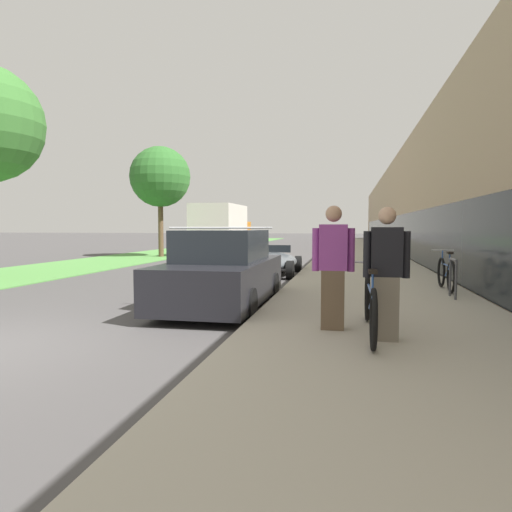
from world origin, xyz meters
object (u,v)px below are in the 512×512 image
object	(u,v)px
tandem_bicycle	(370,305)
person_bystander	(333,267)
person_rider	(386,274)
cruiser_bike_nearest	(446,274)
parked_sedan_curbside	(223,272)
vintage_roadster_curbside	(272,262)
moving_truck	(222,230)
street_tree_far	(160,177)
bike_rack_hoop	(453,274)

from	to	relation	value
tandem_bicycle	person_bystander	bearing A→B (deg)	158.06
person_rider	cruiser_bike_nearest	size ratio (longest dim) A/B	0.94
person_rider	parked_sedan_curbside	distance (m)	4.19
vintage_roadster_curbside	moving_truck	xyz separation A→B (m)	(-4.79, 10.63, 1.04)
person_rider	vintage_roadster_curbside	size ratio (longest dim) A/B	0.43
person_rider	street_tree_far	world-z (taller)	street_tree_far
moving_truck	person_bystander	bearing A→B (deg)	-69.73
person_rider	parked_sedan_curbside	size ratio (longest dim) A/B	0.41
cruiser_bike_nearest	tandem_bicycle	bearing A→B (deg)	-111.89
tandem_bicycle	person_bystander	xyz separation A→B (m)	(-0.53, 0.21, 0.51)
person_bystander	vintage_roadster_curbside	size ratio (longest dim) A/B	0.44
parked_sedan_curbside	person_rider	bearing A→B (deg)	-43.05
tandem_bicycle	person_rider	distance (m)	0.61
cruiser_bike_nearest	parked_sedan_curbside	bearing A→B (deg)	-153.51
parked_sedan_curbside	street_tree_far	world-z (taller)	street_tree_far
person_bystander	street_tree_far	distance (m)	19.81
bike_rack_hoop	vintage_roadster_curbside	size ratio (longest dim) A/B	0.20
vintage_roadster_curbside	parked_sedan_curbside	bearing A→B (deg)	-89.73
person_bystander	moving_truck	bearing A→B (deg)	110.27
person_rider	moving_truck	xyz separation A→B (m)	(-7.88, 19.93, 0.44)
person_rider	vintage_roadster_curbside	world-z (taller)	person_rider
moving_truck	street_tree_far	distance (m)	4.76
bike_rack_hoop	moving_truck	distance (m)	18.56
person_bystander	parked_sedan_curbside	bearing A→B (deg)	135.21
person_rider	bike_rack_hoop	world-z (taller)	person_rider
person_bystander	vintage_roadster_curbside	xyz separation A→B (m)	(-2.37, 8.76, -0.63)
tandem_bicycle	street_tree_far	distance (m)	20.35
person_bystander	street_tree_far	world-z (taller)	street_tree_far
tandem_bicycle	parked_sedan_curbside	world-z (taller)	parked_sedan_curbside
bike_rack_hoop	street_tree_far	xyz separation A→B (m)	(-12.33, 13.31, 3.72)
cruiser_bike_nearest	moving_truck	world-z (taller)	moving_truck
person_bystander	bike_rack_hoop	bearing A→B (deg)	55.56
person_rider	person_bystander	bearing A→B (deg)	143.44
bike_rack_hoop	street_tree_far	size ratio (longest dim) A/B	0.14
person_bystander	moving_truck	distance (m)	20.68
person_rider	parked_sedan_curbside	xyz separation A→B (m)	(-3.05, 2.85, -0.32)
person_rider	vintage_roadster_curbside	xyz separation A→B (m)	(-3.08, 9.29, -0.61)
parked_sedan_curbside	street_tree_far	bearing A→B (deg)	117.59
tandem_bicycle	street_tree_far	xyz separation A→B (m)	(-10.45, 17.04, 3.82)
moving_truck	parked_sedan_curbside	bearing A→B (deg)	-74.23
tandem_bicycle	person_rider	world-z (taller)	person_rider
person_bystander	moving_truck	xyz separation A→B (m)	(-7.16, 19.40, 0.41)
moving_truck	tandem_bicycle	bearing A→B (deg)	-68.59
tandem_bicycle	bike_rack_hoop	xyz separation A→B (m)	(1.89, 3.73, 0.10)
bike_rack_hoop	cruiser_bike_nearest	xyz separation A→B (m)	(0.10, 1.22, -0.12)
parked_sedan_curbside	cruiser_bike_nearest	bearing A→B (deg)	26.49
moving_truck	bike_rack_hoop	bearing A→B (deg)	-58.90
bike_rack_hoop	person_rider	bearing A→B (deg)	-112.78
tandem_bicycle	person_rider	xyz separation A→B (m)	(0.19, -0.32, 0.48)
person_rider	person_bystander	distance (m)	0.89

